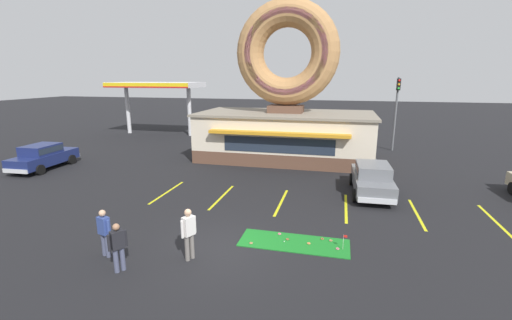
# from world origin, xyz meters

# --- Properties ---
(ground_plane) EXTENTS (160.00, 160.00, 0.00)m
(ground_plane) POSITION_xyz_m (0.00, 0.00, 0.00)
(ground_plane) COLOR black
(donut_shop_building) EXTENTS (12.30, 6.75, 10.96)m
(donut_shop_building) POSITION_xyz_m (0.07, 13.94, 3.74)
(donut_shop_building) COLOR brown
(donut_shop_building) RESTS_ON ground
(putting_mat) EXTENTS (3.91, 1.42, 0.03)m
(putting_mat) POSITION_xyz_m (2.49, 1.01, 0.01)
(putting_mat) COLOR #197523
(putting_mat) RESTS_ON ground
(mini_donut_near_left) EXTENTS (0.13, 0.13, 0.04)m
(mini_donut_near_left) POSITION_xyz_m (2.23, 1.17, 0.05)
(mini_donut_near_left) COLOR brown
(mini_donut_near_left) RESTS_ON putting_mat
(mini_donut_near_right) EXTENTS (0.13, 0.13, 0.04)m
(mini_donut_near_right) POSITION_xyz_m (3.02, 1.03, 0.05)
(mini_donut_near_right) COLOR #D17F47
(mini_donut_near_right) RESTS_ON putting_mat
(mini_donut_mid_left) EXTENTS (0.13, 0.13, 0.04)m
(mini_donut_mid_left) POSITION_xyz_m (1.87, 1.53, 0.05)
(mini_donut_mid_left) COLOR #D8667F
(mini_donut_mid_left) RESTS_ON putting_mat
(mini_donut_mid_centre) EXTENTS (0.13, 0.13, 0.04)m
(mini_donut_mid_centre) POSITION_xyz_m (3.77, 1.44, 0.05)
(mini_donut_mid_centre) COLOR #A5724C
(mini_donut_mid_centre) RESTS_ON putting_mat
(mini_donut_mid_right) EXTENTS (0.13, 0.13, 0.04)m
(mini_donut_mid_right) POSITION_xyz_m (4.02, 0.88, 0.05)
(mini_donut_mid_right) COLOR #D8667F
(mini_donut_mid_right) RESTS_ON putting_mat
(mini_donut_far_left) EXTENTS (0.13, 0.13, 0.04)m
(mini_donut_far_left) POSITION_xyz_m (3.47, 1.51, 0.05)
(mini_donut_far_left) COLOR brown
(mini_donut_far_left) RESTS_ON putting_mat
(mini_donut_far_centre) EXTENTS (0.13, 0.13, 0.04)m
(mini_donut_far_centre) POSITION_xyz_m (1.02, 0.55, 0.05)
(mini_donut_far_centre) COLOR #A5724C
(mini_donut_far_centre) RESTS_ON putting_mat
(golf_ball) EXTENTS (0.04, 0.04, 0.04)m
(golf_ball) POSITION_xyz_m (2.15, 0.95, 0.05)
(golf_ball) COLOR white
(golf_ball) RESTS_ON putting_mat
(putting_flag_pin) EXTENTS (0.13, 0.01, 0.55)m
(putting_flag_pin) POSITION_xyz_m (4.23, 0.90, 0.44)
(putting_flag_pin) COLOR silver
(putting_flag_pin) RESTS_ON putting_mat
(car_navy) EXTENTS (2.16, 4.64, 1.60)m
(car_navy) POSITION_xyz_m (-14.67, 7.36, 0.87)
(car_navy) COLOR navy
(car_navy) RESTS_ON ground
(car_grey) EXTENTS (2.10, 4.62, 1.60)m
(car_grey) POSITION_xyz_m (5.59, 7.25, 0.87)
(car_grey) COLOR slate
(car_grey) RESTS_ON ground
(pedestrian_blue_sweater_man) EXTENTS (0.57, 0.35, 1.64)m
(pedestrian_blue_sweater_man) POSITION_xyz_m (-3.46, -1.39, 0.91)
(pedestrian_blue_sweater_man) COLOR #474C66
(pedestrian_blue_sweater_man) RESTS_ON ground
(pedestrian_hooded_kid) EXTENTS (0.38, 0.54, 1.75)m
(pedestrian_hooded_kid) POSITION_xyz_m (-0.67, -0.90, 0.98)
(pedestrian_hooded_kid) COLOR slate
(pedestrian_hooded_kid) RESTS_ON ground
(pedestrian_leather_jacket_man) EXTENTS (0.41, 0.51, 1.57)m
(pedestrian_leather_jacket_man) POSITION_xyz_m (-2.46, -2.07, 0.86)
(pedestrian_leather_jacket_man) COLOR #474C66
(pedestrian_leather_jacket_man) RESTS_ON ground
(trash_bin) EXTENTS (0.57, 0.57, 0.97)m
(trash_bin) POSITION_xyz_m (5.88, 11.31, 0.50)
(trash_bin) COLOR #51565B
(trash_bin) RESTS_ON ground
(traffic_light_pole) EXTENTS (0.28, 0.47, 5.80)m
(traffic_light_pole) POSITION_xyz_m (8.09, 18.82, 3.71)
(traffic_light_pole) COLOR #595B60
(traffic_light_pole) RESTS_ON ground
(gas_station_canopy) EXTENTS (9.00, 4.46, 5.30)m
(gas_station_canopy) POSITION_xyz_m (-14.40, 21.61, 4.86)
(gas_station_canopy) COLOR silver
(gas_station_canopy) RESTS_ON ground
(parking_stripe_far_left) EXTENTS (0.12, 3.60, 0.01)m
(parking_stripe_far_left) POSITION_xyz_m (-4.66, 5.00, 0.00)
(parking_stripe_far_left) COLOR yellow
(parking_stripe_far_left) RESTS_ON ground
(parking_stripe_left) EXTENTS (0.12, 3.60, 0.01)m
(parking_stripe_left) POSITION_xyz_m (-1.66, 5.00, 0.00)
(parking_stripe_left) COLOR yellow
(parking_stripe_left) RESTS_ON ground
(parking_stripe_mid_left) EXTENTS (0.12, 3.60, 0.01)m
(parking_stripe_mid_left) POSITION_xyz_m (1.34, 5.00, 0.00)
(parking_stripe_mid_left) COLOR yellow
(parking_stripe_mid_left) RESTS_ON ground
(parking_stripe_centre) EXTENTS (0.12, 3.60, 0.01)m
(parking_stripe_centre) POSITION_xyz_m (4.34, 5.00, 0.00)
(parking_stripe_centre) COLOR yellow
(parking_stripe_centre) RESTS_ON ground
(parking_stripe_mid_right) EXTENTS (0.12, 3.60, 0.01)m
(parking_stripe_mid_right) POSITION_xyz_m (7.34, 5.00, 0.00)
(parking_stripe_mid_right) COLOR yellow
(parking_stripe_mid_right) RESTS_ON ground
(parking_stripe_right) EXTENTS (0.12, 3.60, 0.01)m
(parking_stripe_right) POSITION_xyz_m (10.34, 5.00, 0.00)
(parking_stripe_right) COLOR yellow
(parking_stripe_right) RESTS_ON ground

